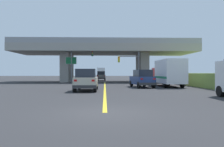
# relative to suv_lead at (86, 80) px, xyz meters

# --- Properties ---
(ground) EXTENTS (160.00, 160.00, 0.00)m
(ground) POSITION_rel_suv_lead_xyz_m (1.70, 19.94, -1.01)
(ground) COLOR #2B2B2D
(overpass_bridge) EXTENTS (32.32, 9.86, 7.49)m
(overpass_bridge) POSITION_rel_suv_lead_xyz_m (1.70, 19.94, 4.35)
(overpass_bridge) COLOR gray
(overpass_bridge) RESTS_ON ground
(lane_divider_stripe) EXTENTS (0.20, 27.76, 0.01)m
(lane_divider_stripe) POSITION_rel_suv_lead_xyz_m (1.70, 2.98, -1.01)
(lane_divider_stripe) COLOR yellow
(lane_divider_stripe) RESTS_ON ground
(suv_lead) EXTENTS (2.00, 4.44, 2.02)m
(suv_lead) POSITION_rel_suv_lead_xyz_m (0.00, 0.00, 0.00)
(suv_lead) COLOR #B7B29E
(suv_lead) RESTS_ON ground
(suv_crossing) EXTENTS (2.42, 4.52, 2.02)m
(suv_crossing) POSITION_rel_suv_lead_xyz_m (5.98, 4.46, -0.00)
(suv_crossing) COLOR navy
(suv_crossing) RESTS_ON ground
(box_truck) EXTENTS (2.33, 7.47, 3.20)m
(box_truck) POSITION_rel_suv_lead_xyz_m (9.40, 5.88, 0.67)
(box_truck) COLOR red
(box_truck) RESTS_ON ground
(sedan_oncoming) EXTENTS (1.92, 4.80, 2.02)m
(sedan_oncoming) POSITION_rel_suv_lead_xyz_m (0.91, 27.53, 0.00)
(sedan_oncoming) COLOR slate
(sedan_oncoming) RESTS_ON ground
(traffic_signal_nearside) EXTENTS (3.50, 0.36, 5.10)m
(traffic_signal_nearside) POSITION_rel_suv_lead_xyz_m (5.99, 14.58, 2.21)
(traffic_signal_nearside) COLOR #56595E
(traffic_signal_nearside) RESTS_ON ground
(traffic_signal_farside) EXTENTS (3.69, 0.36, 6.11)m
(traffic_signal_farside) POSITION_rel_suv_lead_xyz_m (-2.63, 15.53, 2.89)
(traffic_signal_farside) COLOR #56595E
(traffic_signal_farside) RESTS_ON ground
(highway_sign) EXTENTS (1.86, 0.17, 4.55)m
(highway_sign) POSITION_rel_suv_lead_xyz_m (-4.07, 16.82, 2.37)
(highway_sign) COLOR #56595E
(highway_sign) RESTS_ON ground
(semi_truck_distant) EXTENTS (2.33, 6.61, 3.22)m
(semi_truck_distant) POSITION_rel_suv_lead_xyz_m (0.53, 47.73, 0.66)
(semi_truck_distant) COLOR navy
(semi_truck_distant) RESTS_ON ground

